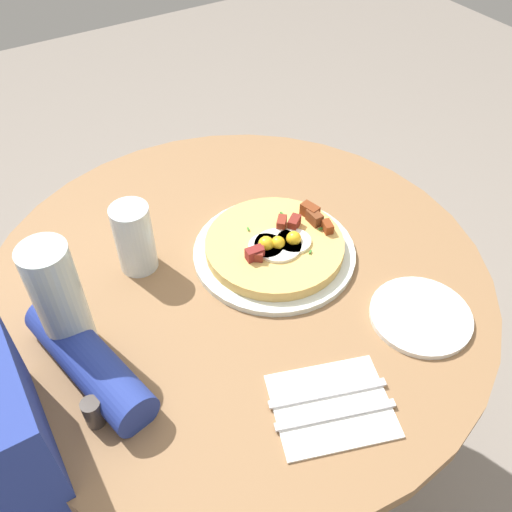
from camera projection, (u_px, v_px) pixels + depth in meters
ground_plane at (244, 460)px, 1.53m from camera, size 6.00×6.00×0.00m
dining_table at (239, 334)px, 1.12m from camera, size 0.92×0.92×0.76m
pizza_plate at (274, 252)px, 1.02m from camera, size 0.30×0.30×0.01m
breakfast_pizza at (276, 244)px, 1.01m from camera, size 0.26×0.26×0.05m
bread_plate at (421, 316)px, 0.92m from camera, size 0.17×0.17×0.01m
napkin at (331, 406)px, 0.80m from camera, size 0.21×0.19×0.00m
fork at (336, 415)px, 0.79m from camera, size 0.17×0.07×0.00m
knife at (328, 393)px, 0.81m from camera, size 0.17×0.07×0.00m
water_glass at (134, 238)px, 0.96m from camera, size 0.07×0.07×0.13m
water_bottle at (60, 301)px, 0.81m from camera, size 0.07×0.07×0.21m
salt_shaker at (48, 262)px, 0.98m from camera, size 0.03×0.03×0.05m
pepper_shaker at (93, 413)px, 0.77m from camera, size 0.03×0.03×0.05m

